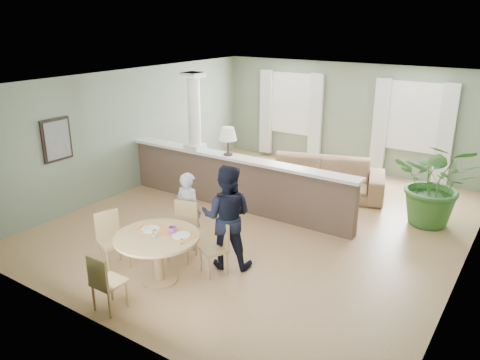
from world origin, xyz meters
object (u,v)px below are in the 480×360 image
Objects in this scene: chair_side at (111,237)px; man_person at (227,217)px; dining_table at (158,245)px; chair_near at (105,281)px; child_person at (189,211)px; sofa at (319,177)px; houseplant at (437,183)px; chair_far_boy at (183,228)px; chair_far_man at (217,245)px.

chair_side is 0.54× the size of man_person.
chair_near is at bearing -93.61° from dining_table.
dining_table is at bearing 107.22° from child_person.
sofa is 2.51m from houseplant.
man_person is at bearing -105.88° from sofa.
dining_table is 1.33× the size of chair_far_boy.
chair_near is 0.93× the size of chair_side.
dining_table is 0.90m from chair_far_man.
chair_far_man reaches higher than sofa.
man_person reaches higher than chair_far_boy.
chair_side is at bearing -124.01° from sofa.
chair_far_man is 0.50× the size of man_person.
chair_far_man is 1.76m from chair_near.
child_person is at bearing -175.96° from chair_far_man.
man_person is at bearing -108.00° from chair_near.
child_person is at bearing -82.67° from chair_near.
man_person is (-2.35, -3.43, 0.01)m from houseplant.
dining_table is 1.49× the size of chair_far_man.
chair_side is 1.34m from child_person.
child_person is at bearing -33.06° from man_person.
chair_far_boy is 0.69× the size of child_person.
chair_far_boy is at bearing -117.07° from sofa.
child_person is 0.92m from man_person.
chair_near is at bearing 97.99° from child_person.
houseplant is at bearing -147.81° from man_person.
sofa is 3.31× the size of chair_far_man.
houseplant reaches higher than child_person.
chair_side is (-1.38, -4.72, 0.09)m from sofa.
dining_table is at bearing -123.45° from houseplant.
houseplant is 4.75m from chair_far_boy.
man_person reaches higher than child_person.
child_person is (-0.33, 1.11, 0.07)m from dining_table.
houseplant is 5.90m from chair_side.
sofa is 2.96× the size of chair_far_boy.
child_person is at bearing -134.58° from houseplant.
sofa is 2.06× the size of child_person.
child_person is (-3.23, -3.28, -0.15)m from houseplant.
chair_far_boy is (-0.20, 0.80, -0.08)m from dining_table.
chair_far_man is 1.69m from chair_side.
dining_table is 0.74× the size of man_person.
dining_table is at bearing -113.08° from sofa.
man_person is (0.55, 0.96, 0.24)m from dining_table.
man_person is (-0.01, 0.26, 0.37)m from chair_far_man.
chair_near is at bearing -118.97° from houseplant.
child_person reaches higher than chair_near.
chair_far_boy is 1.03× the size of chair_side.
chair_side reaches higher than chair_far_man.
chair_far_man is 0.62× the size of child_person.
houseplant is at bearing -119.19° from chair_near.
man_person reaches higher than dining_table.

